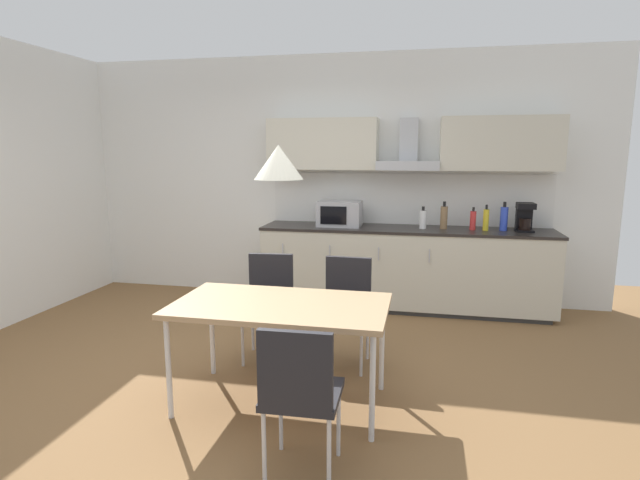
{
  "coord_description": "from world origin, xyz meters",
  "views": [
    {
      "loc": [
        1.27,
        -3.38,
        1.73
      ],
      "look_at": [
        0.43,
        0.64,
        1.0
      ],
      "focal_mm": 28.0,
      "sensor_mm": 36.0,
      "label": 1
    }
  ],
  "objects_px": {
    "bottle_brown": "(444,217)",
    "coffee_maker": "(525,217)",
    "pendant_lamp": "(279,162)",
    "bottle_yellow": "(486,220)",
    "chair_near_right": "(299,387)",
    "chair_far_left": "(269,295)",
    "bottle_red": "(473,220)",
    "dining_table": "(281,310)",
    "chair_far_right": "(346,300)",
    "microwave": "(340,214)",
    "bottle_blue": "(504,218)",
    "bottle_white": "(423,219)"
  },
  "relations": [
    {
      "from": "bottle_brown",
      "to": "chair_far_right",
      "type": "xyz_separation_m",
      "value": [
        -0.81,
        -1.6,
        -0.5
      ]
    },
    {
      "from": "microwave",
      "to": "bottle_yellow",
      "type": "relative_size",
      "value": 1.75
    },
    {
      "from": "bottle_white",
      "to": "chair_far_right",
      "type": "height_order",
      "value": "bottle_white"
    },
    {
      "from": "dining_table",
      "to": "chair_far_right",
      "type": "relative_size",
      "value": 1.66
    },
    {
      "from": "coffee_maker",
      "to": "chair_far_left",
      "type": "distance_m",
      "value": 2.85
    },
    {
      "from": "coffee_maker",
      "to": "pendant_lamp",
      "type": "xyz_separation_m",
      "value": [
        -1.96,
        -2.39,
        0.61
      ]
    },
    {
      "from": "coffee_maker",
      "to": "chair_far_left",
      "type": "xyz_separation_m",
      "value": [
        -2.29,
        -1.61,
        -0.52
      ]
    },
    {
      "from": "coffee_maker",
      "to": "chair_near_right",
      "type": "relative_size",
      "value": 0.34
    },
    {
      "from": "coffee_maker",
      "to": "bottle_brown",
      "type": "height_order",
      "value": "coffee_maker"
    },
    {
      "from": "coffee_maker",
      "to": "bottle_yellow",
      "type": "height_order",
      "value": "coffee_maker"
    },
    {
      "from": "bottle_red",
      "to": "pendant_lamp",
      "type": "xyz_separation_m",
      "value": [
        -1.44,
        -2.38,
        0.65
      ]
    },
    {
      "from": "chair_far_left",
      "to": "bottle_brown",
      "type": "bearing_deg",
      "value": 47.41
    },
    {
      "from": "bottle_blue",
      "to": "pendant_lamp",
      "type": "distance_m",
      "value": 3.03
    },
    {
      "from": "coffee_maker",
      "to": "pendant_lamp",
      "type": "distance_m",
      "value": 3.15
    },
    {
      "from": "bottle_yellow",
      "to": "bottle_blue",
      "type": "height_order",
      "value": "bottle_blue"
    },
    {
      "from": "bottle_blue",
      "to": "pendant_lamp",
      "type": "bearing_deg",
      "value": -126.35
    },
    {
      "from": "coffee_maker",
      "to": "chair_far_right",
      "type": "height_order",
      "value": "coffee_maker"
    },
    {
      "from": "chair_far_right",
      "to": "bottle_blue",
      "type": "bearing_deg",
      "value": 48.3
    },
    {
      "from": "chair_far_right",
      "to": "chair_near_right",
      "type": "bearing_deg",
      "value": -90.01
    },
    {
      "from": "bottle_blue",
      "to": "chair_far_left",
      "type": "bearing_deg",
      "value": -142.46
    },
    {
      "from": "coffee_maker",
      "to": "bottle_brown",
      "type": "bearing_deg",
      "value": -179.71
    },
    {
      "from": "coffee_maker",
      "to": "bottle_blue",
      "type": "height_order",
      "value": "bottle_blue"
    },
    {
      "from": "dining_table",
      "to": "chair_far_right",
      "type": "distance_m",
      "value": 0.86
    },
    {
      "from": "coffee_maker",
      "to": "bottle_yellow",
      "type": "relative_size",
      "value": 1.09
    },
    {
      "from": "coffee_maker",
      "to": "pendant_lamp",
      "type": "bearing_deg",
      "value": -129.38
    },
    {
      "from": "coffee_maker",
      "to": "bottle_red",
      "type": "bearing_deg",
      "value": -179.24
    },
    {
      "from": "bottle_brown",
      "to": "bottle_red",
      "type": "relative_size",
      "value": 1.22
    },
    {
      "from": "bottle_red",
      "to": "chair_near_right",
      "type": "height_order",
      "value": "bottle_red"
    },
    {
      "from": "bottle_red",
      "to": "bottle_yellow",
      "type": "distance_m",
      "value": 0.13
    },
    {
      "from": "microwave",
      "to": "pendant_lamp",
      "type": "height_order",
      "value": "pendant_lamp"
    },
    {
      "from": "chair_far_left",
      "to": "pendant_lamp",
      "type": "xyz_separation_m",
      "value": [
        0.33,
        -0.78,
        1.13
      ]
    },
    {
      "from": "microwave",
      "to": "bottle_blue",
      "type": "relative_size",
      "value": 1.57
    },
    {
      "from": "bottle_brown",
      "to": "coffee_maker",
      "type": "bearing_deg",
      "value": 0.29
    },
    {
      "from": "bottle_brown",
      "to": "bottle_blue",
      "type": "relative_size",
      "value": 0.97
    },
    {
      "from": "bottle_brown",
      "to": "bottle_yellow",
      "type": "xyz_separation_m",
      "value": [
        0.43,
        -0.04,
        -0.01
      ]
    },
    {
      "from": "coffee_maker",
      "to": "chair_far_left",
      "type": "bearing_deg",
      "value": -144.98
    },
    {
      "from": "bottle_white",
      "to": "bottle_brown",
      "type": "bearing_deg",
      "value": 7.51
    },
    {
      "from": "microwave",
      "to": "pendant_lamp",
      "type": "relative_size",
      "value": 1.5
    },
    {
      "from": "chair_near_right",
      "to": "bottle_brown",
      "type": "bearing_deg",
      "value": 75.57
    },
    {
      "from": "bottle_yellow",
      "to": "chair_near_right",
      "type": "relative_size",
      "value": 0.32
    },
    {
      "from": "bottle_brown",
      "to": "bottle_white",
      "type": "relative_size",
      "value": 1.23
    },
    {
      "from": "microwave",
      "to": "coffee_maker",
      "type": "height_order",
      "value": "coffee_maker"
    },
    {
      "from": "bottle_yellow",
      "to": "chair_near_right",
      "type": "xyz_separation_m",
      "value": [
        -1.25,
        -3.13,
        -0.49
      ]
    },
    {
      "from": "bottle_blue",
      "to": "bottle_brown",
      "type": "bearing_deg",
      "value": -179.82
    },
    {
      "from": "bottle_blue",
      "to": "chair_far_left",
      "type": "relative_size",
      "value": 0.35
    },
    {
      "from": "bottle_brown",
      "to": "pendant_lamp",
      "type": "xyz_separation_m",
      "value": [
        -1.14,
        -2.39,
        0.63
      ]
    },
    {
      "from": "microwave",
      "to": "pendant_lamp",
      "type": "distance_m",
      "value": 2.44
    },
    {
      "from": "microwave",
      "to": "chair_far_left",
      "type": "relative_size",
      "value": 0.55
    },
    {
      "from": "bottle_red",
      "to": "dining_table",
      "type": "bearing_deg",
      "value": -121.22
    },
    {
      "from": "bottle_brown",
      "to": "pendant_lamp",
      "type": "distance_m",
      "value": 2.72
    }
  ]
}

